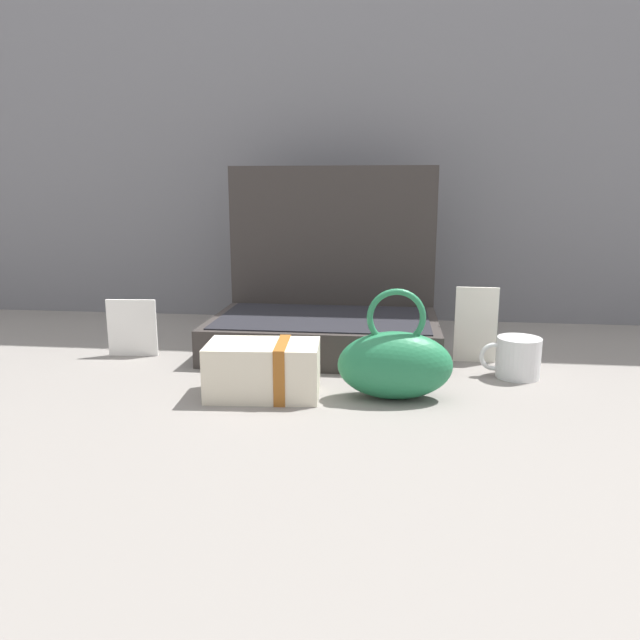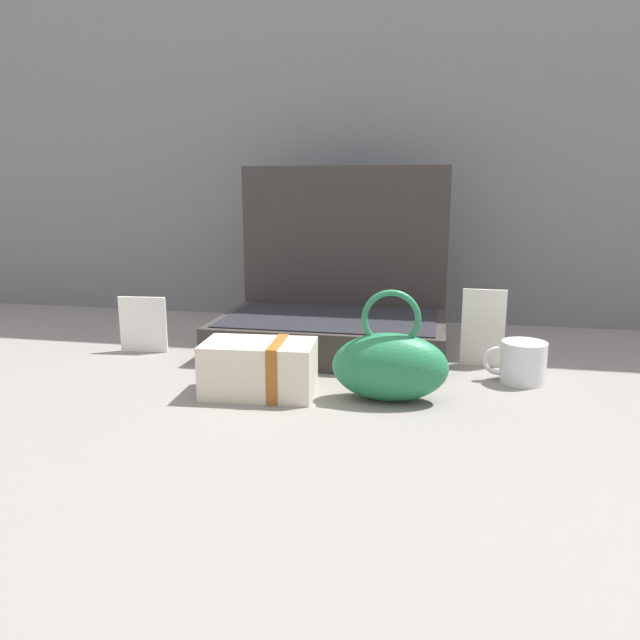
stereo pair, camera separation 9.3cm
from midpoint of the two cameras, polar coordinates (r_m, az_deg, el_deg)
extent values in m
plane|color=slate|center=(1.22, -1.46, -5.28)|extent=(6.00, 6.00, 0.00)
cube|color=slate|center=(1.77, 1.34, 23.18)|extent=(3.20, 0.06, 1.40)
cube|color=#332D2B|center=(1.37, -1.60, -1.51)|extent=(0.52, 0.32, 0.08)
cube|color=black|center=(1.36, -1.61, 0.21)|extent=(0.47, 0.29, 0.00)
cube|color=#332D2B|center=(1.51, -0.67, 6.44)|extent=(0.52, 0.02, 0.43)
ellipsoid|color=#237247|center=(1.07, 4.70, -4.38)|extent=(0.21, 0.11, 0.12)
torus|color=#237247|center=(1.05, 4.79, 0.20)|extent=(0.10, 0.02, 0.10)
cube|color=beige|center=(1.09, -7.90, -4.75)|extent=(0.21, 0.13, 0.10)
cube|color=#99561E|center=(1.09, -6.07, -4.80)|extent=(0.03, 0.12, 0.10)
cylinder|color=silver|center=(1.24, 16.42, -3.48)|extent=(0.09, 0.09, 0.08)
torus|color=silver|center=(1.23, 14.23, -3.45)|extent=(0.06, 0.01, 0.06)
cube|color=white|center=(1.42, -19.35, -0.73)|extent=(0.11, 0.02, 0.13)
cube|color=silver|center=(1.32, 12.73, -0.48)|extent=(0.09, 0.01, 0.16)
camera|label=1|loc=(0.05, -92.29, -0.50)|focal=33.46mm
camera|label=2|loc=(0.05, 87.71, 0.50)|focal=33.46mm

